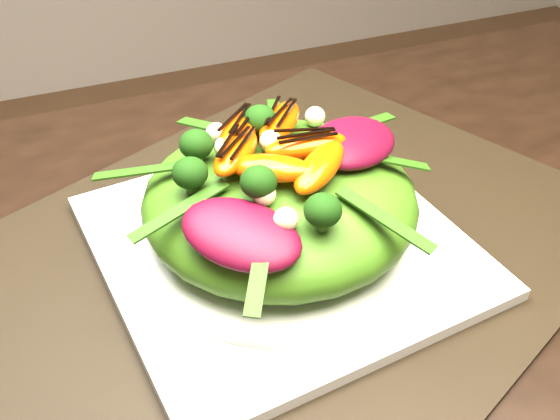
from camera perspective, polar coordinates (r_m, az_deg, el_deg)
name	(u,v)px	position (r m, az deg, el deg)	size (l,w,h in m)	color
dining_table	(469,342)	(0.54, 16.11, -11.00)	(1.60, 0.90, 0.75)	black
placemat	(280,252)	(0.56, 0.00, -3.67)	(0.55, 0.42, 0.00)	black
plate_base	(280,245)	(0.55, 0.00, -3.07)	(0.29, 0.29, 0.01)	silver
salad_bowl	(280,232)	(0.54, 0.00, -1.96)	(0.23, 0.23, 0.02)	white
lettuce_mound	(280,200)	(0.52, 0.00, 0.90)	(0.22, 0.22, 0.07)	#3F6C14
radicchio_leaf	(353,143)	(0.52, 6.34, 5.86)	(0.09, 0.06, 0.02)	#480718
orange_segment	(264,150)	(0.50, -1.43, 5.25)	(0.06, 0.03, 0.02)	#D23C03
broccoli_floret	(180,157)	(0.49, -8.70, 4.56)	(0.04, 0.04, 0.04)	black
macadamia_nut	(350,170)	(0.49, 6.12, 3.48)	(0.02, 0.02, 0.02)	#FBE0B1
balsamic_drizzle	(263,140)	(0.49, -1.45, 6.14)	(0.05, 0.00, 0.00)	black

